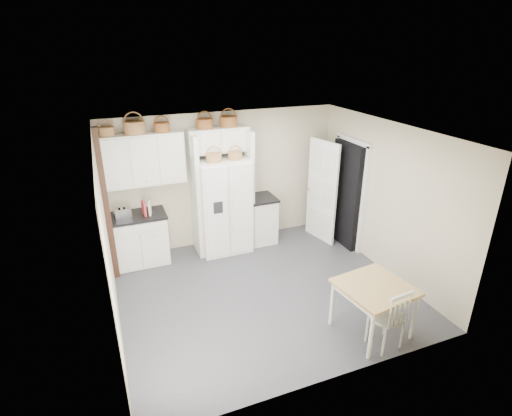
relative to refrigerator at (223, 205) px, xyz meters
name	(u,v)px	position (x,y,z in m)	size (l,w,h in m)	color
floor	(264,291)	(0.15, -1.64, -0.91)	(4.50, 4.50, 0.00)	#454450
ceiling	(265,133)	(0.15, -1.64, 1.69)	(4.50, 4.50, 0.00)	white
wall_back	(225,179)	(0.15, 0.36, 0.39)	(4.50, 4.50, 0.00)	#B4AB88
wall_left	(107,244)	(-2.10, -1.64, 0.39)	(4.00, 4.00, 0.00)	#B4AB88
wall_right	(386,199)	(2.40, -1.64, 0.39)	(4.00, 4.00, 0.00)	#B4AB88
refrigerator	(223,205)	(0.00, 0.00, 0.00)	(0.94, 0.75, 1.81)	white
base_cab_left	(139,240)	(-1.60, 0.06, -0.45)	(0.98, 0.62, 0.91)	silver
base_cab_right	(261,220)	(0.79, 0.06, -0.45)	(0.51, 0.62, 0.90)	silver
dining_table	(372,309)	(1.17, -3.09, -0.53)	(0.89, 0.89, 0.75)	olive
windsor_chair	(387,316)	(1.16, -3.39, -0.44)	(0.45, 0.41, 0.93)	silver
counter_left	(136,216)	(-1.60, 0.06, 0.03)	(1.02, 0.66, 0.04)	black
counter_right	(261,198)	(0.79, 0.06, 0.02)	(0.55, 0.66, 0.04)	black
toaster	(122,214)	(-1.82, -0.03, 0.14)	(0.27, 0.16, 0.19)	silver
cookbook_red	(144,208)	(-1.45, -0.02, 0.18)	(0.04, 0.17, 0.26)	#B0272E
cookbook_cream	(150,208)	(-1.35, -0.02, 0.17)	(0.04, 0.17, 0.25)	beige
basket_upper_a	(107,131)	(-1.87, 0.19, 1.52)	(0.26, 0.26, 0.15)	brown
basket_upper_b	(134,128)	(-1.44, 0.19, 1.55)	(0.35, 0.35, 0.21)	brown
basket_upper_c	(162,127)	(-0.99, 0.19, 1.52)	(0.27, 0.27, 0.15)	brown
basket_bridge_a	(205,124)	(-0.24, 0.19, 1.53)	(0.30, 0.30, 0.17)	brown
basket_bridge_b	(228,121)	(0.21, 0.19, 1.54)	(0.32, 0.32, 0.18)	brown
basket_fridge_a	(214,157)	(-0.17, -0.10, 0.98)	(0.28, 0.28, 0.15)	brown
basket_fridge_b	(235,156)	(0.22, -0.10, 0.97)	(0.26, 0.26, 0.14)	brown
upper_cabinet	(143,159)	(-1.35, 0.19, 0.99)	(1.40, 0.34, 0.90)	silver
bridge_cabinet	(218,140)	(0.00, 0.19, 1.22)	(1.12, 0.34, 0.45)	silver
fridge_panel_left	(195,196)	(-0.51, 0.06, 0.24)	(0.08, 0.60, 2.30)	silver
fridge_panel_right	(247,189)	(0.51, 0.06, 0.24)	(0.08, 0.60, 2.30)	silver
trim_post	(107,207)	(-2.05, -0.29, 0.39)	(0.09, 0.09, 2.60)	black
doorway_void	(347,195)	(2.31, -0.64, 0.12)	(0.18, 0.85, 2.05)	black
door_slab	(322,192)	(1.95, -0.31, 0.12)	(0.80, 0.04, 2.05)	white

